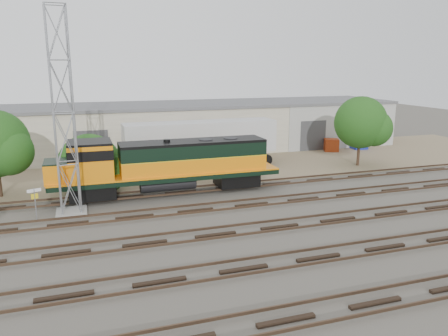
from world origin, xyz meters
name	(u,v)px	position (x,y,z in m)	size (l,w,h in m)	color
ground	(202,219)	(0.00, 0.00, 0.00)	(140.00, 140.00, 0.00)	#47423A
dirt_strip	(160,167)	(0.00, 15.00, 0.01)	(80.00, 16.00, 0.02)	#726047
tracks	(216,235)	(0.00, -3.00, 0.08)	(80.00, 20.40, 0.28)	black
warehouse	(146,128)	(0.04, 22.98, 2.65)	(58.40, 10.40, 5.30)	beige
locomotive	(163,164)	(-1.23, 6.00, 2.34)	(16.90, 2.96, 4.06)	black
signal_tower	(64,117)	(-7.81, 3.66, 6.33)	(1.92, 1.92, 12.97)	gray
sign_post	(35,198)	(-9.88, 3.08, 1.44)	(0.80, 0.32, 2.06)	gray
semi_trailer	(204,139)	(4.08, 13.74, 2.76)	(14.29, 3.07, 4.38)	#BEBEBE
dumpster_blue	(359,143)	(23.61, 17.12, 0.75)	(1.60, 1.50, 1.50)	#162497
dumpster_red	(331,145)	(19.82, 16.91, 0.70)	(1.50, 1.40, 1.40)	maroon
tree_mid	(93,167)	(-6.17, 8.33, 1.97)	(4.99, 4.75, 4.75)	#382619
tree_east	(364,124)	(18.62, 9.62, 4.06)	(5.17, 4.93, 6.65)	#382619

